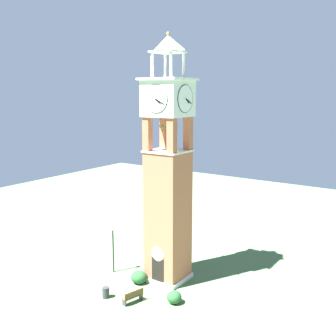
{
  "coord_description": "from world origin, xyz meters",
  "views": [
    {
      "loc": [
        17.14,
        -24.85,
        14.53
      ],
      "look_at": [
        0.0,
        0.0,
        9.02
      ],
      "focal_mm": 43.17,
      "sensor_mm": 36.0,
      "label": 1
    }
  ],
  "objects_px": {
    "trash_bin": "(106,292)",
    "park_bench": "(133,296)",
    "lamp_post": "(113,241)",
    "clock_tower": "(168,181)"
  },
  "relations": [
    {
      "from": "trash_bin",
      "to": "park_bench",
      "type": "bearing_deg",
      "value": 14.84
    },
    {
      "from": "park_bench",
      "to": "trash_bin",
      "type": "xyz_separation_m",
      "value": [
        -2.1,
        -0.56,
        -0.08
      ]
    },
    {
      "from": "trash_bin",
      "to": "lamp_post",
      "type": "bearing_deg",
      "value": 124.73
    },
    {
      "from": "clock_tower",
      "to": "lamp_post",
      "type": "relative_size",
      "value": 4.84
    },
    {
      "from": "lamp_post",
      "to": "park_bench",
      "type": "bearing_deg",
      "value": -33.38
    },
    {
      "from": "park_bench",
      "to": "trash_bin",
      "type": "relative_size",
      "value": 2.07
    },
    {
      "from": "lamp_post",
      "to": "trash_bin",
      "type": "bearing_deg",
      "value": -55.27
    },
    {
      "from": "park_bench",
      "to": "lamp_post",
      "type": "height_order",
      "value": "lamp_post"
    },
    {
      "from": "clock_tower",
      "to": "park_bench",
      "type": "relative_size",
      "value": 11.43
    },
    {
      "from": "clock_tower",
      "to": "lamp_post",
      "type": "distance_m",
      "value": 7.06
    }
  ]
}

